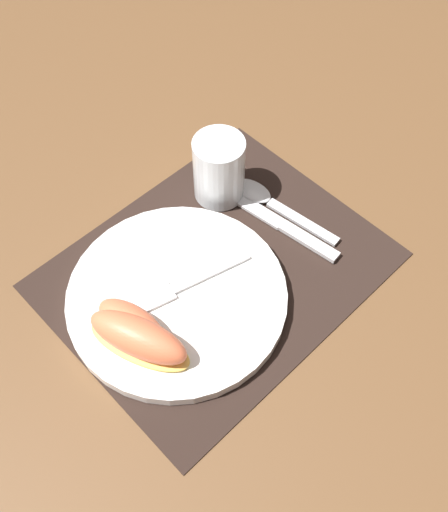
{
  "coord_description": "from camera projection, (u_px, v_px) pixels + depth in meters",
  "views": [
    {
      "loc": [
        -0.29,
        -0.31,
        0.67
      ],
      "look_at": [
        0.01,
        -0.0,
        0.02
      ],
      "focal_mm": 42.0,
      "sensor_mm": 36.0,
      "label": 1
    }
  ],
  "objects": [
    {
      "name": "knife",
      "position": [
        272.0,
        219.0,
        0.83
      ],
      "size": [
        0.05,
        0.23,
        0.01
      ],
      "color": "silver",
      "rests_on": "placemat"
    },
    {
      "name": "fork",
      "position": [
        178.0,
        287.0,
        0.75
      ],
      "size": [
        0.18,
        0.06,
        0.0
      ],
      "color": "silver",
      "rests_on": "plate"
    },
    {
      "name": "citrus_wedge_0",
      "position": [
        132.0,
        324.0,
        0.71
      ],
      "size": [
        0.06,
        0.1,
        0.04
      ],
      "color": "#F7C656",
      "rests_on": "plate"
    },
    {
      "name": "plate",
      "position": [
        175.0,
        295.0,
        0.76
      ],
      "size": [
        0.28,
        0.28,
        0.02
      ],
      "color": "white",
      "rests_on": "placemat"
    },
    {
      "name": "spoon",
      "position": [
        266.0,
        199.0,
        0.85
      ],
      "size": [
        0.05,
        0.17,
        0.01
      ],
      "color": "silver",
      "rests_on": "placemat"
    },
    {
      "name": "citrus_wedge_1",
      "position": [
        138.0,
        338.0,
        0.69
      ],
      "size": [
        0.09,
        0.14,
        0.05
      ],
      "color": "#F7C656",
      "rests_on": "plate"
    },
    {
      "name": "ground_plane",
      "position": [
        216.0,
        270.0,
        0.79
      ],
      "size": [
        3.0,
        3.0,
        0.0
      ],
      "primitive_type": "plane",
      "color": "brown"
    },
    {
      "name": "placemat",
      "position": [
        216.0,
        269.0,
        0.79
      ],
      "size": [
        0.42,
        0.33,
        0.0
      ],
      "color": "black",
      "rests_on": "ground_plane"
    },
    {
      "name": "juice_glass",
      "position": [
        219.0,
        172.0,
        0.83
      ],
      "size": [
        0.07,
        0.07,
        0.1
      ],
      "color": "silver",
      "rests_on": "placemat"
    }
  ]
}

